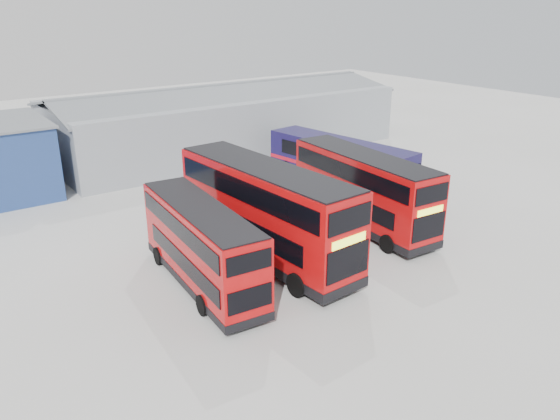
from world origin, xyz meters
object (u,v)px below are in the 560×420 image
object	(u,v)px
maintenance_shed	(225,120)
double_decker_left	(202,247)
double_decker_right	(363,191)
double_decker_centre	(266,214)
single_decker_blue	(340,163)

from	to	relation	value
maintenance_shed	double_decker_left	distance (m)	26.04
double_decker_left	double_decker_right	world-z (taller)	double_decker_right
maintenance_shed	double_decker_right	xyz separation A→B (m)	(-2.85, -20.90, -0.39)
double_decker_left	double_decker_centre	distance (m)	4.20
double_decker_right	double_decker_left	bearing A→B (deg)	-171.10
single_decker_blue	double_decker_centre	bearing A→B (deg)	24.53
maintenance_shed	double_decker_left	xyz separation A→B (m)	(-14.02, -21.94, -0.61)
double_decker_right	single_decker_blue	xyz separation A→B (m)	(4.32, 6.94, -0.60)
maintenance_shed	single_decker_blue	size ratio (longest dim) A/B	2.49
double_decker_left	double_decker_right	bearing A→B (deg)	-170.12
double_decker_right	single_decker_blue	size ratio (longest dim) A/B	0.87
double_decker_left	maintenance_shed	bearing A→B (deg)	-117.99
maintenance_shed	double_decker_centre	bearing A→B (deg)	-115.13
maintenance_shed	double_decker_right	bearing A→B (deg)	-97.77
double_decker_centre	single_decker_blue	world-z (taller)	double_decker_centre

